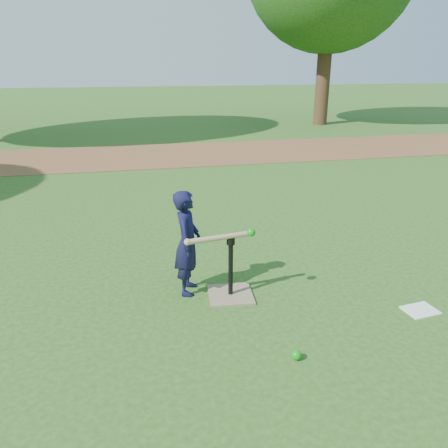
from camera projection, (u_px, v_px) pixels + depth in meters
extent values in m
plane|color=#285116|center=(199.00, 321.00, 3.91)|extent=(80.00, 80.00, 0.00)
cube|color=brown|center=(150.00, 155.00, 10.77)|extent=(24.00, 3.00, 0.01)
imported|color=black|center=(187.00, 243.00, 4.24)|extent=(0.34, 0.44, 1.05)
sphere|color=#0D9911|center=(296.00, 355.00, 3.39)|extent=(0.08, 0.08, 0.08)
cube|color=white|center=(420.00, 310.00, 4.07)|extent=(0.33, 0.26, 0.01)
cube|color=#8B7858|center=(230.00, 295.00, 4.33)|extent=(0.47, 0.47, 0.02)
cylinder|color=black|center=(231.00, 268.00, 4.23)|extent=(0.05, 0.05, 0.55)
cylinder|color=black|center=(231.00, 241.00, 4.13)|extent=(0.08, 0.08, 0.06)
cylinder|color=tan|center=(219.00, 238.00, 4.07)|extent=(0.60, 0.14, 0.05)
sphere|color=tan|center=(187.00, 242.00, 3.97)|extent=(0.06, 0.06, 0.06)
sphere|color=#0D9911|center=(251.00, 232.00, 4.04)|extent=(0.08, 0.08, 0.08)
cylinder|color=#382316|center=(323.00, 76.00, 15.60)|extent=(0.50, 0.50, 3.42)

